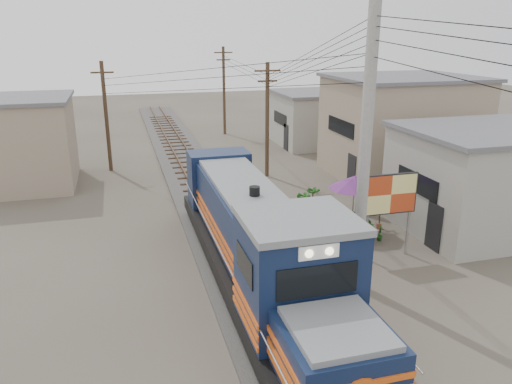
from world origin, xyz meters
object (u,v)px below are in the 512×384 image
object	(u,v)px
locomotive	(259,246)
billboard	(390,196)
market_umbrella	(355,182)
vendor	(368,198)

from	to	relation	value
locomotive	billboard	distance (m)	5.98
billboard	market_umbrella	bearing A→B (deg)	92.05
locomotive	billboard	xyz separation A→B (m)	(5.75, 1.42, 0.81)
vendor	locomotive	bearing A→B (deg)	24.95
locomotive	vendor	size ratio (longest dim) A/B	9.18
locomotive	vendor	world-z (taller)	locomotive
market_umbrella	locomotive	bearing A→B (deg)	-142.62
market_umbrella	vendor	distance (m)	2.74
locomotive	billboard	world-z (taller)	locomotive
locomotive	vendor	xyz separation A→B (m)	(7.31, 6.00, -0.87)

